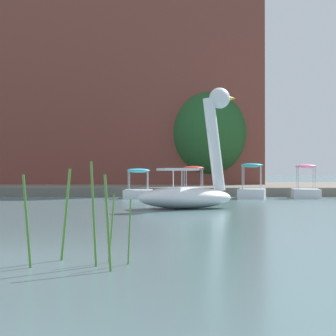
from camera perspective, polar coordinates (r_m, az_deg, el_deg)
shore_bank_far at (r=41.37m, az=-2.02°, el=-1.80°), size 112.62×19.08×0.45m
swan_boat at (r=21.25m, az=2.08°, el=-1.37°), size 3.57×2.48×4.14m
pedal_boat_cyan at (r=29.97m, az=-2.72°, el=-1.98°), size 1.35×2.06×1.42m
pedal_boat_red at (r=30.08m, az=2.34°, el=-1.93°), size 1.52×2.19×1.54m
pedal_boat_teal at (r=30.20m, az=7.65°, el=-1.81°), size 1.58×2.46×1.67m
pedal_boat_pink at (r=30.74m, az=12.43°, el=-1.87°), size 1.46×2.36×1.63m
tree_willow_near_path at (r=41.46m, az=3.95°, el=3.10°), size 7.35×7.24×6.30m
apartment_block at (r=46.32m, az=-6.66°, el=8.21°), size 23.70×10.38×15.44m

